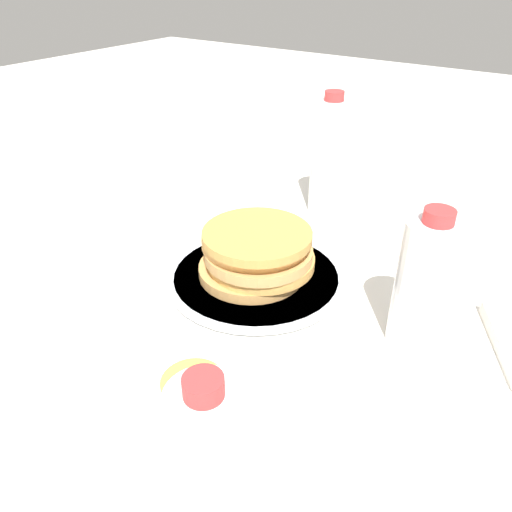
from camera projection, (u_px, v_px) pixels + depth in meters
name	position (u px, v px, depth m)	size (l,w,h in m)	color
ground_plane	(233.00, 282.00, 0.83)	(4.00, 4.00, 0.00)	silver
plate	(256.00, 276.00, 0.83)	(0.30, 0.30, 0.01)	silver
pancake_stack	(257.00, 252.00, 0.81)	(0.18, 0.19, 0.08)	tan
juice_glass	(195.00, 406.00, 0.55)	(0.07, 0.07, 0.08)	yellow
cream_jug	(233.00, 175.00, 1.11)	(0.09, 0.09, 0.10)	white
water_bottle_near	(425.00, 284.00, 0.66)	(0.08, 0.08, 0.20)	white
water_bottle_mid	(209.00, 458.00, 0.44)	(0.07, 0.07, 0.18)	silver
water_bottle_far	(331.00, 158.00, 0.99)	(0.07, 0.07, 0.25)	silver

